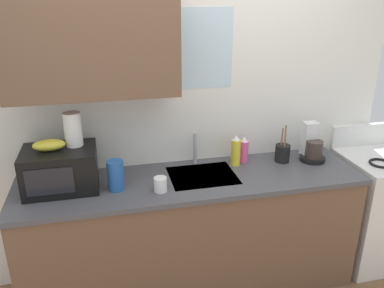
{
  "coord_description": "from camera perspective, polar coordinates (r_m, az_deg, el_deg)",
  "views": [
    {
      "loc": [
        -0.55,
        -2.36,
        2.11
      ],
      "look_at": [
        0.0,
        0.0,
        1.15
      ],
      "focal_mm": 36.77,
      "sensor_mm": 36.0,
      "label": 1
    }
  ],
  "objects": [
    {
      "name": "kitchen_wall_assembly",
      "position": [
        2.8,
        -3.91,
        6.14
      ],
      "size": [
        3.15,
        0.42,
        2.5
      ],
      "color": "white",
      "rests_on": "ground"
    },
    {
      "name": "counter_unit",
      "position": [
        2.94,
        0.03,
        -12.66
      ],
      "size": [
        2.38,
        0.63,
        0.9
      ],
      "color": "brown",
      "rests_on": "ground"
    },
    {
      "name": "sink_faucet",
      "position": [
        2.89,
        0.47,
        -0.59
      ],
      "size": [
        0.03,
        0.03,
        0.24
      ],
      "primitive_type": "cylinder",
      "color": "#B2B5BA",
      "rests_on": "counter_unit"
    },
    {
      "name": "stove_range",
      "position": [
        3.56,
        25.06,
        -8.31
      ],
      "size": [
        0.6,
        0.6,
        1.08
      ],
      "color": "white",
      "rests_on": "ground"
    },
    {
      "name": "microwave",
      "position": [
        2.66,
        -18.53,
        -3.47
      ],
      "size": [
        0.46,
        0.35,
        0.27
      ],
      "color": "black",
      "rests_on": "counter_unit"
    },
    {
      "name": "banana_bunch",
      "position": [
        2.6,
        -20.04,
        -0.14
      ],
      "size": [
        0.2,
        0.11,
        0.07
      ],
      "primitive_type": "ellipsoid",
      "color": "gold",
      "rests_on": "microwave"
    },
    {
      "name": "paper_towel_roll",
      "position": [
        2.61,
        -16.88,
        2.06
      ],
      "size": [
        0.11,
        0.11,
        0.22
      ],
      "primitive_type": "cylinder",
      "color": "white",
      "rests_on": "microwave"
    },
    {
      "name": "coffee_maker",
      "position": [
        3.1,
        16.97,
        -0.31
      ],
      "size": [
        0.19,
        0.21,
        0.28
      ],
      "color": "black",
      "rests_on": "counter_unit"
    },
    {
      "name": "dish_soap_bottle_yellow",
      "position": [
        2.88,
        6.34,
        -1.02
      ],
      "size": [
        0.07,
        0.07,
        0.23
      ],
      "color": "yellow",
      "rests_on": "counter_unit"
    },
    {
      "name": "dish_soap_bottle_pink",
      "position": [
        2.95,
        7.52,
        -0.91
      ],
      "size": [
        0.07,
        0.07,
        0.2
      ],
      "color": "#E55999",
      "rests_on": "counter_unit"
    },
    {
      "name": "cereal_canister",
      "position": [
        2.57,
        -11.02,
        -4.49
      ],
      "size": [
        0.1,
        0.1,
        0.2
      ],
      "primitive_type": "cylinder",
      "color": "#2659A5",
      "rests_on": "counter_unit"
    },
    {
      "name": "mug_white",
      "position": [
        2.53,
        -4.6,
        -5.87
      ],
      "size": [
        0.08,
        0.08,
        0.09
      ],
      "primitive_type": "cylinder",
      "color": "white",
      "rests_on": "counter_unit"
    },
    {
      "name": "utensil_crock",
      "position": [
        3.02,
        12.99,
        -1.21
      ],
      "size": [
        0.11,
        0.11,
        0.28
      ],
      "color": "black",
      "rests_on": "counter_unit"
    }
  ]
}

